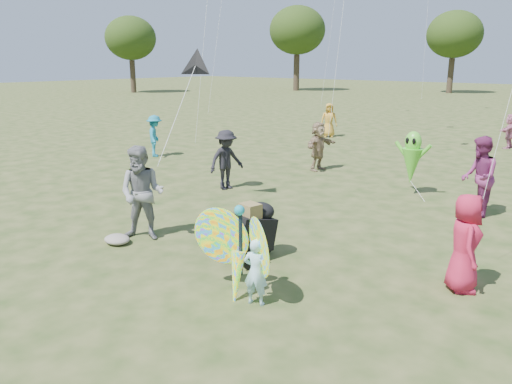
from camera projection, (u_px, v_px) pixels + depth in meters
ground at (209, 272)px, 8.60m from camera, size 160.00×160.00×0.00m
child_girl at (256, 272)px, 7.37m from camera, size 0.43×0.35×1.03m
adult_man at (142, 193)px, 9.99m from camera, size 1.18×1.11×1.92m
grey_bag at (117, 239)px, 9.94m from camera, size 0.56×0.46×0.18m
crowd_a at (465, 243)px, 7.77m from camera, size 0.81×0.92×1.58m
crowd_b at (226, 160)px, 14.00m from camera, size 0.83×1.19×1.68m
crowd_d at (318, 146)px, 16.44m from camera, size 0.50×1.50×1.61m
crowd_e at (479, 177)px, 11.48m from camera, size 1.03×1.13×1.89m
crowd_g at (329, 120)px, 23.65m from camera, size 0.93×0.88×1.60m
crowd_i at (155, 136)px, 18.82m from camera, size 1.13×1.13×1.57m
crowd_j at (510, 131)px, 20.61m from camera, size 0.53×1.35×1.43m
jogging_stroller at (254, 228)px, 9.02m from camera, size 0.62×1.10×1.09m
butterfly_kite at (239, 253)px, 7.57m from camera, size 1.74×0.75×1.66m
delta_kite_rig at (195, 66)px, 11.72m from camera, size 1.76×2.66×2.29m
alien_kite at (412, 160)px, 13.34m from camera, size 1.12×0.69×1.74m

